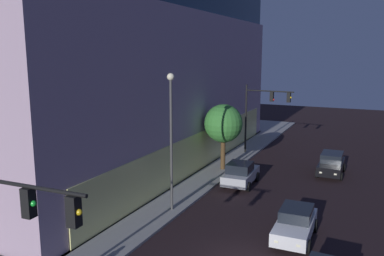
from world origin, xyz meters
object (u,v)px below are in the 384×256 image
object	(u,v)px
sidewalk_tree	(223,124)
car_black	(331,164)
traffic_light_near_corner	(11,226)
traffic_light_far_corner	(263,106)
car_white	(295,223)
modern_building	(80,73)
street_lamp_sidewalk	(171,126)
car_silver	(241,174)

from	to	relation	value
sidewalk_tree	car_black	xyz separation A→B (m)	(2.84, -8.36, -3.13)
traffic_light_near_corner	traffic_light_far_corner	bearing A→B (deg)	0.27
car_white	car_black	distance (m)	12.97
modern_building	sidewalk_tree	size ratio (longest dim) A/B	6.61
modern_building	car_white	size ratio (longest dim) A/B	8.23
modern_building	traffic_light_far_corner	bearing A→B (deg)	-66.88
traffic_light_near_corner	sidewalk_tree	world-z (taller)	traffic_light_near_corner
sidewalk_tree	car_black	distance (m)	9.36
car_white	street_lamp_sidewalk	bearing A→B (deg)	86.69
car_black	car_silver	bearing A→B (deg)	134.74
traffic_light_far_corner	car_silver	distance (m)	10.19
car_black	modern_building	bearing A→B (deg)	98.12
street_lamp_sidewalk	sidewalk_tree	xyz separation A→B (m)	(9.69, 0.31, -1.39)
car_black	sidewalk_tree	bearing A→B (deg)	108.74
street_lamp_sidewalk	car_silver	bearing A→B (deg)	-18.22
car_white	traffic_light_far_corner	bearing A→B (deg)	21.20
car_silver	sidewalk_tree	bearing A→B (deg)	40.73
modern_building	traffic_light_far_corner	world-z (taller)	modern_building
car_silver	modern_building	bearing A→B (deg)	81.59
modern_building	sidewalk_tree	bearing A→B (deg)	-88.32
traffic_light_near_corner	car_silver	size ratio (longest dim) A/B	1.45
modern_building	car_silver	xyz separation A→B (m)	(-2.51, -17.01, -7.06)
sidewalk_tree	traffic_light_far_corner	bearing A→B (deg)	-13.54
street_lamp_sidewalk	car_black	distance (m)	15.56
car_silver	traffic_light_near_corner	bearing A→B (deg)	177.52
traffic_light_near_corner	traffic_light_far_corner	distance (m)	28.96
car_silver	car_black	bearing A→B (deg)	-45.26
traffic_light_near_corner	car_white	world-z (taller)	traffic_light_near_corner
street_lamp_sidewalk	car_white	size ratio (longest dim) A/B	1.92
modern_building	street_lamp_sidewalk	distance (m)	17.63
modern_building	street_lamp_sidewalk	bearing A→B (deg)	-122.07
car_silver	street_lamp_sidewalk	bearing A→B (deg)	161.78
traffic_light_far_corner	car_black	xyz separation A→B (m)	(-3.58, -6.81, -3.91)
car_white	car_black	world-z (taller)	car_black
street_lamp_sidewalk	car_silver	world-z (taller)	street_lamp_sidewalk
traffic_light_far_corner	car_black	world-z (taller)	traffic_light_far_corner
traffic_light_near_corner	modern_building	bearing A→B (deg)	36.14
traffic_light_far_corner	car_white	size ratio (longest dim) A/B	1.51
sidewalk_tree	car_silver	xyz separation A→B (m)	(-2.94, -2.53, -3.13)
car_white	traffic_light_near_corner	bearing A→B (deg)	153.16
car_white	car_black	bearing A→B (deg)	-1.73
street_lamp_sidewalk	car_silver	distance (m)	8.42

